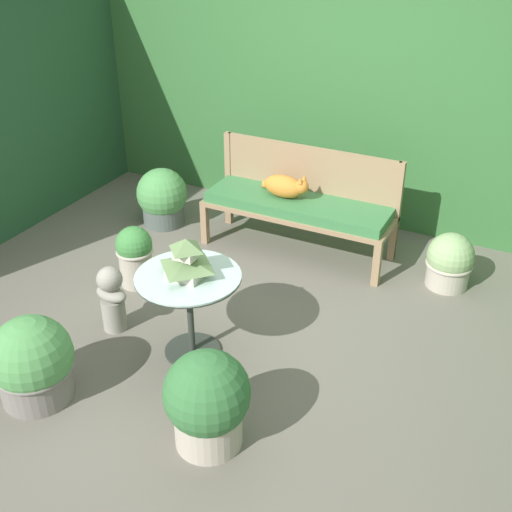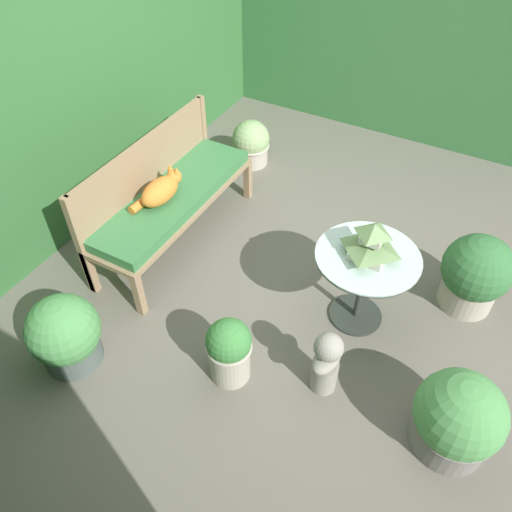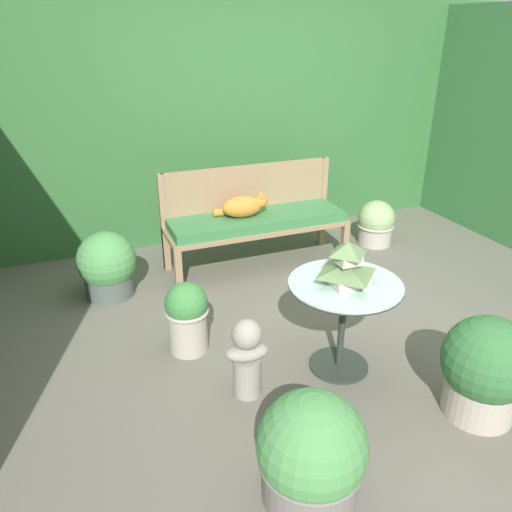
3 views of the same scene
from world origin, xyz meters
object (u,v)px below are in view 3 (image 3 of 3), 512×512
at_px(cat, 243,206).
at_px(potted_plant_bench_left, 376,224).
at_px(garden_bust, 247,356).
at_px(potted_plant_hedge_corner, 107,266).
at_px(garden_bench, 257,223).
at_px(potted_plant_table_near, 311,454).
at_px(patio_table, 344,302).
at_px(potted_plant_bench_right, 485,369).
at_px(potted_plant_path_edge, 187,316).
at_px(pagoda_birdhouse, 347,266).

height_order(cat, potted_plant_bench_left, cat).
relative_size(garden_bust, potted_plant_hedge_corner, 0.93).
relative_size(garden_bench, potted_plant_table_near, 2.89).
relative_size(garden_bench, potted_plant_hedge_corner, 3.00).
xyz_separation_m(patio_table, potted_plant_table_near, (-0.64, -0.82, -0.23)).
bearing_deg(potted_plant_bench_right, potted_plant_path_edge, 138.57).
xyz_separation_m(pagoda_birdhouse, potted_plant_bench_left, (1.40, 1.68, -0.52)).
relative_size(patio_table, potted_plant_path_edge, 1.38).
height_order(pagoda_birdhouse, potted_plant_bench_left, pagoda_birdhouse).
distance_m(garden_bust, potted_plant_path_edge, 0.62).
bearing_deg(potted_plant_hedge_corner, potted_plant_table_near, -74.99).
xyz_separation_m(potted_plant_path_edge, potted_plant_bench_right, (1.40, -1.24, 0.04)).
distance_m(garden_bench, potted_plant_bench_left, 1.34).
bearing_deg(cat, garden_bust, -105.41).
relative_size(potted_plant_hedge_corner, potted_plant_table_near, 0.96).
xyz_separation_m(pagoda_birdhouse, potted_plant_table_near, (-0.64, -0.82, -0.48)).
relative_size(pagoda_birdhouse, potted_plant_bench_right, 0.49).
height_order(patio_table, potted_plant_bench_right, patio_table).
height_order(garden_bust, potted_plant_table_near, potted_plant_table_near).
distance_m(patio_table, potted_plant_table_near, 1.07).
bearing_deg(potted_plant_hedge_corner, patio_table, -50.68).
height_order(garden_bench, patio_table, patio_table).
distance_m(cat, potted_plant_bench_right, 2.42).
xyz_separation_m(cat, patio_table, (0.05, -1.66, -0.10)).
relative_size(garden_bench, garden_bust, 3.23).
distance_m(cat, pagoda_birdhouse, 1.67).
height_order(patio_table, pagoda_birdhouse, pagoda_birdhouse).
relative_size(pagoda_birdhouse, potted_plant_path_edge, 0.59).
bearing_deg(garden_bench, garden_bust, -113.68).
bearing_deg(potted_plant_path_edge, garden_bench, 48.90).
xyz_separation_m(patio_table, potted_plant_bench_right, (0.53, -0.67, -0.18)).
relative_size(potted_plant_path_edge, potted_plant_bench_right, 0.83).
xyz_separation_m(potted_plant_hedge_corner, potted_plant_table_near, (0.64, -2.40, -0.00)).
distance_m(potted_plant_path_edge, potted_plant_table_near, 1.41).
distance_m(potted_plant_bench_left, potted_plant_bench_right, 2.51).
bearing_deg(garden_bust, potted_plant_bench_right, -21.47).
bearing_deg(cat, potted_plant_hedge_corner, -171.52).
distance_m(garden_bust, potted_plant_bench_left, 2.67).
height_order(garden_bench, potted_plant_bench_left, garden_bench).
xyz_separation_m(pagoda_birdhouse, potted_plant_bench_right, (0.53, -0.67, -0.43)).
bearing_deg(patio_table, potted_plant_hedge_corner, 129.32).
height_order(pagoda_birdhouse, potted_plant_table_near, pagoda_birdhouse).
xyz_separation_m(potted_plant_path_edge, potted_plant_table_near, (0.23, -1.39, -0.00)).
height_order(cat, potted_plant_hedge_corner, cat).
height_order(garden_bench, garden_bust, garden_bust).
distance_m(cat, potted_plant_table_near, 2.57).
bearing_deg(cat, potted_plant_path_edge, -122.40).
bearing_deg(potted_plant_bench_right, potted_plant_bench_left, 69.62).
relative_size(garden_bust, potted_plant_path_edge, 1.01).
distance_m(pagoda_birdhouse, potted_plant_table_near, 1.15).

